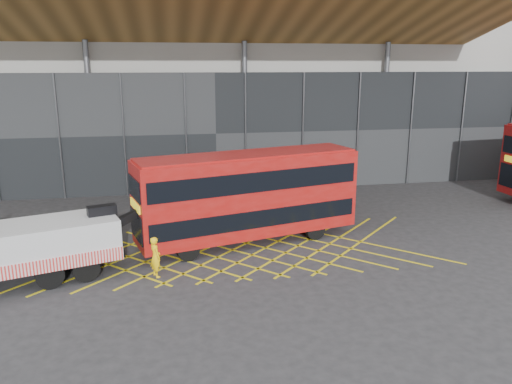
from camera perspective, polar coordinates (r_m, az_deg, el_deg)
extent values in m
plane|color=#2A2A2D|center=(23.68, -6.58, -6.85)|extent=(120.00, 120.00, 0.00)
cube|color=yellow|center=(23.93, -18.21, -7.27)|extent=(7.16, 7.16, 0.01)
cube|color=yellow|center=(23.93, -18.21, -7.27)|extent=(7.16, 7.16, 0.01)
cube|color=yellow|center=(23.74, -14.37, -7.16)|extent=(7.16, 7.16, 0.01)
cube|color=yellow|center=(23.74, -14.37, -7.16)|extent=(7.16, 7.16, 0.01)
cube|color=yellow|center=(23.66, -10.47, -7.01)|extent=(7.16, 7.16, 0.01)
cube|color=yellow|center=(23.66, -10.47, -7.01)|extent=(7.16, 7.16, 0.01)
cube|color=yellow|center=(23.68, -6.58, -6.84)|extent=(7.16, 7.16, 0.01)
cube|color=yellow|center=(23.68, -6.58, -6.84)|extent=(7.16, 7.16, 0.01)
cube|color=yellow|center=(23.81, -2.71, -6.63)|extent=(7.16, 7.16, 0.01)
cube|color=yellow|center=(23.81, -2.71, -6.63)|extent=(7.16, 7.16, 0.01)
cube|color=yellow|center=(24.05, 1.10, -6.39)|extent=(7.16, 7.16, 0.01)
cube|color=yellow|center=(24.05, 1.10, -6.39)|extent=(7.16, 7.16, 0.01)
cube|color=yellow|center=(24.39, 4.81, -6.14)|extent=(7.16, 7.16, 0.01)
cube|color=yellow|center=(24.39, 4.81, -6.14)|extent=(7.16, 7.16, 0.01)
cube|color=yellow|center=(24.83, 8.40, -5.87)|extent=(7.16, 7.16, 0.01)
cube|color=yellow|center=(24.83, 8.40, -5.87)|extent=(7.16, 7.16, 0.01)
cube|color=yellow|center=(25.37, 11.85, -5.59)|extent=(7.16, 7.16, 0.01)
cube|color=yellow|center=(25.37, 11.85, -5.59)|extent=(7.16, 7.16, 0.01)
cube|color=#969791|center=(41.17, -5.82, 15.01)|extent=(55.00, 14.00, 18.00)
cube|color=black|center=(34.20, -4.66, 6.75)|extent=(55.00, 0.80, 8.00)
cube|color=brown|center=(30.21, -8.27, 19.90)|extent=(40.00, 11.93, 4.07)
cylinder|color=#595B60|center=(34.08, -18.30, 7.74)|extent=(0.36, 0.36, 10.00)
cylinder|color=#595B60|center=(34.13, -1.28, 8.47)|extent=(0.36, 0.36, 10.00)
cylinder|color=#595B60|center=(36.98, 14.39, 8.49)|extent=(0.36, 0.36, 10.00)
cube|color=black|center=(22.22, -26.89, -7.96)|extent=(9.17, 3.83, 0.34)
cube|color=silver|center=(21.94, -23.58, -5.26)|extent=(6.55, 4.22, 1.57)
cube|color=red|center=(20.96, -23.10, -7.84)|extent=(5.81, 1.95, 0.54)
cube|color=black|center=(21.95, -17.20, -2.11)|extent=(1.27, 0.83, 0.49)
cube|color=black|center=(22.28, -14.63, -3.00)|extent=(2.15, 0.99, 1.06)
cylinder|color=black|center=(21.49, -18.84, -8.29)|extent=(1.13, 0.66, 1.08)
cylinder|color=black|center=(23.40, -19.70, -6.49)|extent=(1.13, 0.66, 1.08)
cube|color=#9E0F0C|center=(24.16, -0.87, -0.26)|extent=(11.15, 5.25, 3.83)
cube|color=black|center=(24.40, -0.86, -2.30)|extent=(10.74, 5.20, 0.84)
cube|color=black|center=(23.95, -0.88, 1.78)|extent=(10.74, 5.20, 0.94)
cube|color=black|center=(22.81, -13.49, -3.80)|extent=(0.63, 2.16, 1.28)
cube|color=black|center=(22.34, -13.75, 0.42)|extent=(0.63, 2.16, 0.94)
cube|color=yellow|center=(22.53, -13.65, -1.53)|extent=(0.52, 1.72, 0.35)
cube|color=#9E0F0C|center=(23.73, -0.89, 4.29)|extent=(10.89, 5.00, 0.12)
cylinder|color=black|center=(22.59, -7.76, -6.56)|extent=(1.07, 0.55, 1.03)
cylinder|color=black|center=(24.60, -9.32, -4.85)|extent=(1.07, 0.55, 1.03)
cylinder|color=black|center=(25.20, 6.78, -4.28)|extent=(1.07, 0.55, 1.03)
cylinder|color=black|center=(27.01, 4.31, -2.92)|extent=(1.07, 0.55, 1.03)
imported|color=yellow|center=(21.09, -11.42, -7.28)|extent=(0.64, 0.74, 1.72)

